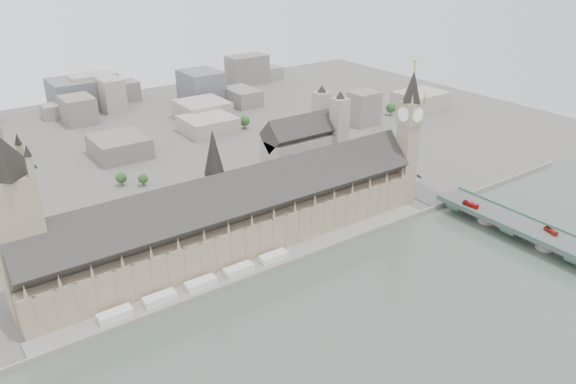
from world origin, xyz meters
TOP-DOWN VIEW (x-y plane):
  - ground at (0.00, 0.00)m, footprint 900.00×900.00m
  - embankment_wall at (0.00, -15.00)m, footprint 600.00×1.50m
  - river_terrace at (0.00, -7.50)m, footprint 270.00×15.00m
  - terrace_tents at (-40.00, -7.00)m, footprint 118.00×7.00m
  - palace_of_westminster at (0.00, 19.70)m, footprint 265.00×40.73m
  - elizabeth_tower at (138.00, 8.00)m, footprint 17.00×17.00m
  - victoria_tower at (-122.00, 26.00)m, footprint 30.00×30.00m
  - central_tower at (-10.00, 26.00)m, footprint 13.00×13.00m
  - westminster_bridge at (162.00, -87.50)m, footprint 25.00×325.00m
  - westminster_abbey at (110.92, 95.00)m, footprint 68.00×36.00m
  - city_skyline_inland at (0.00, 245.00)m, footprint 720.00×360.00m
  - park_trees at (-10.00, 60.00)m, footprint 110.00×30.00m
  - red_bus_north at (155.37, -39.93)m, footprint 3.83×12.03m
  - red_bus_south at (165.70, -94.53)m, footprint 5.25×10.64m
  - car_silver at (167.10, -96.55)m, footprint 2.24×4.50m
  - car_approach at (165.39, 17.22)m, footprint 3.86×6.08m

SIDE VIEW (x-z plane):
  - ground at x=0.00m, z-range 0.00..0.00m
  - river_terrace at x=0.00m, z-range 0.00..2.00m
  - embankment_wall at x=0.00m, z-range 0.00..3.00m
  - terrace_tents at x=-40.00m, z-range 2.00..6.00m
  - westminster_bridge at x=162.00m, z-range 0.00..10.25m
  - park_trees at x=-10.00m, z-range 0.00..15.00m
  - car_silver at x=167.10m, z-range 10.25..11.67m
  - car_approach at x=165.39m, z-range 10.25..11.89m
  - red_bus_south at x=165.70m, z-range 10.25..13.14m
  - red_bus_north at x=155.37m, z-range 10.25..13.54m
  - city_skyline_inland at x=0.00m, z-range 0.00..38.00m
  - palace_of_westminster at x=0.00m, z-range -5.02..50.43m
  - westminster_abbey at x=110.92m, z-range -6.92..57.08m
  - victoria_tower at x=-122.00m, z-range 5.20..105.20m
  - central_tower at x=-10.00m, z-range 33.92..81.92m
  - elizabeth_tower at x=138.00m, z-range 4.34..111.84m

